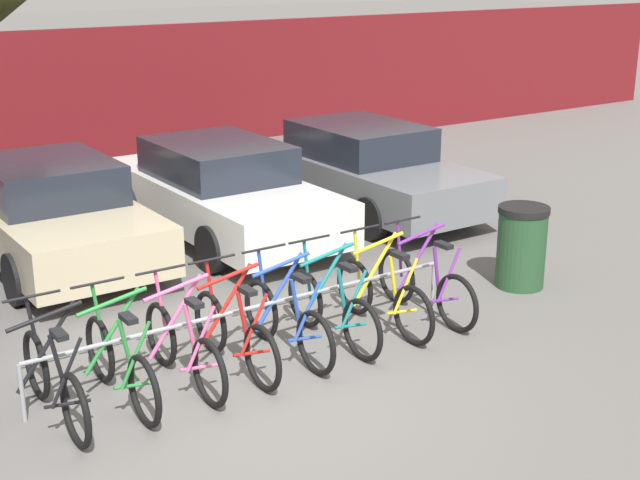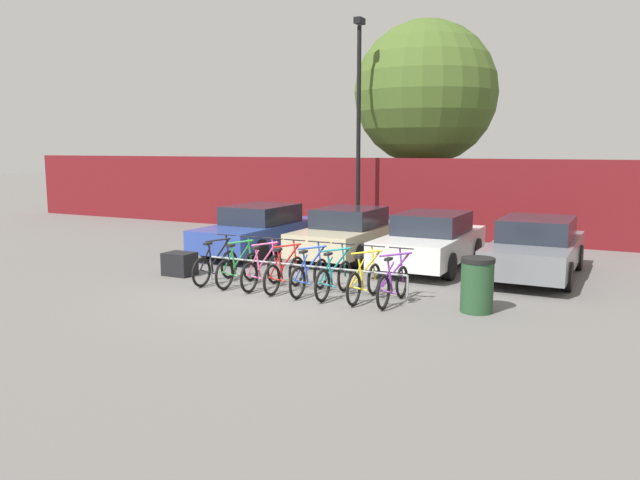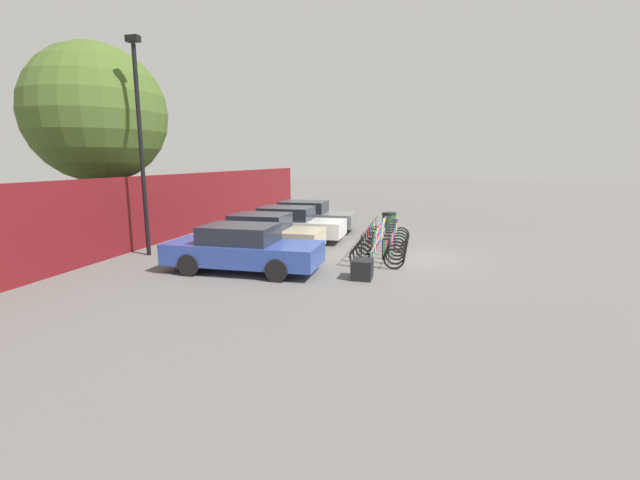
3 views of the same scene
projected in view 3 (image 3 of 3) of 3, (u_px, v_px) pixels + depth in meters
The scene contains 19 objects.
ground_plane at pixel (397, 257), 14.70m from camera, with size 120.00×120.00×0.00m, color #605E5B.
hoarding_wall at pixel (151, 211), 16.62m from camera, with size 36.00×0.16×2.69m, color maroon.
bike_rack at pixel (379, 240), 15.13m from camera, with size 4.82×0.04×0.57m.
bicycle_black at pixel (377, 256), 13.07m from camera, with size 0.68×1.71×1.05m.
bicycle_green at pixel (379, 252), 13.66m from camera, with size 0.68×1.71×1.05m.
bicycle_pink at pixel (381, 248), 14.27m from camera, with size 0.68×1.71×1.05m.
bicycle_red at pixel (382, 245), 14.80m from camera, with size 0.68×1.71×1.05m.
bicycle_blue at pixel (384, 242), 15.38m from camera, with size 0.68×1.71×1.05m.
bicycle_teal at pixel (385, 239), 15.93m from camera, with size 0.68×1.71×1.05m.
bicycle_yellow at pixel (387, 236), 16.57m from camera, with size 0.68×1.71×1.05m.
bicycle_purple at pixel (388, 233), 17.16m from camera, with size 0.68×1.71×1.05m.
car_blue at pixel (243, 248), 12.69m from camera, with size 1.91×4.58×1.40m.
car_beige at pixel (263, 233), 15.31m from camera, with size 1.91×4.21×1.40m.
car_white at pixel (289, 224), 17.58m from camera, with size 1.91×4.50×1.40m.
car_grey at pixel (305, 216), 20.03m from camera, with size 1.91×4.55×1.40m.
lamp_post at pixel (140, 139), 14.28m from camera, with size 0.24×0.44×7.21m.
trash_bin at pixel (389, 224), 18.71m from camera, with size 0.63×0.63×1.03m.
cargo_crate at pixel (362, 269), 11.94m from camera, with size 0.70×0.56×0.55m, color black.
tree_behind_hoarding at pixel (97, 115), 16.06m from camera, with size 5.12×5.12×7.54m.
Camera 3 is at (-14.57, -0.74, 3.26)m, focal length 24.00 mm.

